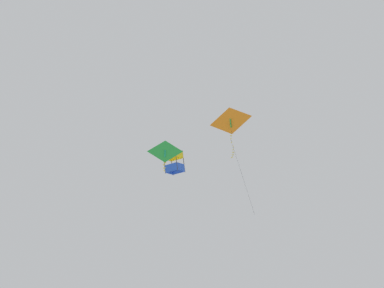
% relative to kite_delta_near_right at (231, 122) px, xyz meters
% --- Properties ---
extents(kite_delta_near_right, '(1.90, 2.87, 9.75)m').
position_rel_kite_delta_near_right_xyz_m(kite_delta_near_right, '(0.00, 0.00, 0.00)').
color(kite_delta_near_right, orange).
extents(kite_delta_upper_right, '(1.25, 1.65, 2.13)m').
position_rel_kite_delta_near_right_xyz_m(kite_delta_upper_right, '(8.64, -0.71, -6.62)').
color(kite_delta_upper_right, green).
extents(kite_box_far_centre, '(1.72, 1.32, 2.14)m').
position_rel_kite_delta_near_right_xyz_m(kite_box_far_centre, '(3.61, -3.58, -4.51)').
color(kite_box_far_centre, yellow).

